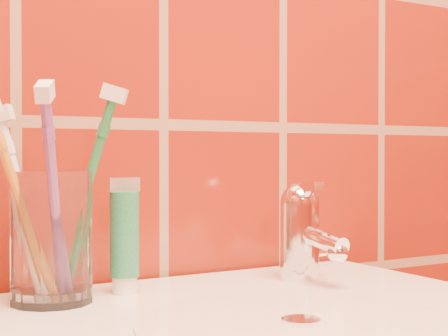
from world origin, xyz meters
TOP-DOWN VIEW (x-y plane):
  - glass_tumbler at (-0.17, 1.12)m, footprint 0.09×0.09m
  - toothpaste_tube at (-0.08, 1.12)m, footprint 0.04×0.03m
  - faucet at (0.14, 1.09)m, footprint 0.05×0.11m
  - toothbrush_0 at (-0.18, 1.07)m, footprint 0.14×0.18m
  - toothbrush_1 at (-0.20, 1.12)m, footprint 0.12×0.11m
  - toothbrush_2 at (-0.20, 1.10)m, footprint 0.11×0.10m
  - toothbrush_3 at (-0.14, 1.11)m, footprint 0.15×0.13m

SIDE VIEW (x-z plane):
  - toothpaste_tube at x=-0.08m, z-range 0.85..0.97m
  - faucet at x=0.14m, z-range 0.85..0.97m
  - glass_tumbler at x=-0.17m, z-range 0.85..0.99m
  - toothbrush_1 at x=-0.20m, z-range 0.84..1.06m
  - toothbrush_2 at x=-0.20m, z-range 0.85..1.06m
  - toothbrush_0 at x=-0.18m, z-range 0.84..1.08m
  - toothbrush_3 at x=-0.14m, z-range 0.84..1.08m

